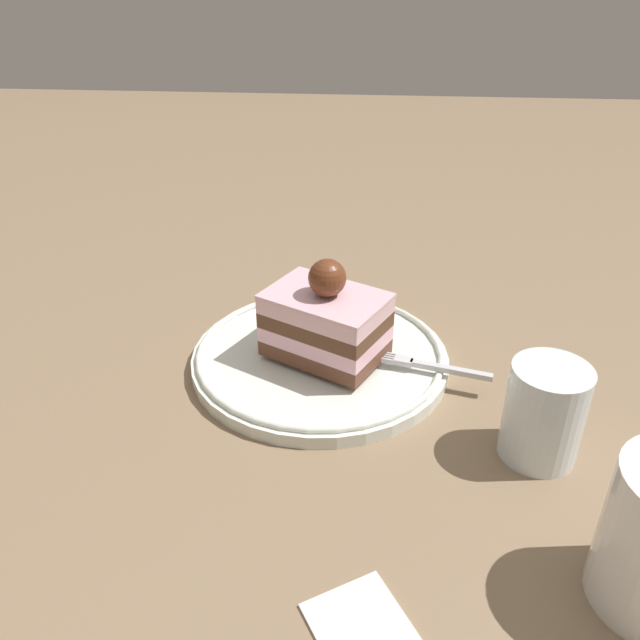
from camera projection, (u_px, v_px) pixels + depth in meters
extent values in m
plane|color=#856C50|center=(306.00, 352.00, 0.60)|extent=(2.40, 2.40, 0.00)
cylinder|color=white|center=(320.00, 359.00, 0.58)|extent=(0.23, 0.23, 0.01)
torus|color=white|center=(320.00, 352.00, 0.57)|extent=(0.22, 0.22, 0.01)
cube|color=brown|center=(325.00, 346.00, 0.56)|extent=(0.10, 0.12, 0.01)
cube|color=#EEB4C3|center=(326.00, 333.00, 0.56)|extent=(0.10, 0.12, 0.01)
cube|color=#553320|center=(326.00, 319.00, 0.55)|extent=(0.10, 0.12, 0.01)
cube|color=beige|center=(326.00, 305.00, 0.54)|extent=(0.10, 0.12, 0.01)
cube|color=#EBBBC9|center=(326.00, 296.00, 0.54)|extent=(0.11, 0.12, 0.00)
sphere|color=brown|center=(327.00, 278.00, 0.53)|extent=(0.03, 0.03, 0.03)
cube|color=silver|center=(451.00, 370.00, 0.54)|extent=(0.02, 0.07, 0.00)
cube|color=silver|center=(403.00, 361.00, 0.55)|extent=(0.01, 0.02, 0.00)
cube|color=silver|center=(381.00, 354.00, 0.56)|extent=(0.01, 0.03, 0.00)
cube|color=silver|center=(380.00, 356.00, 0.56)|extent=(0.01, 0.03, 0.00)
cube|color=silver|center=(379.00, 358.00, 0.56)|extent=(0.01, 0.03, 0.00)
cube|color=silver|center=(378.00, 360.00, 0.55)|extent=(0.01, 0.03, 0.00)
cylinder|color=silver|center=(544.00, 413.00, 0.46)|extent=(0.06, 0.06, 0.08)
cylinder|color=silver|center=(541.00, 428.00, 0.47)|extent=(0.05, 0.05, 0.04)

